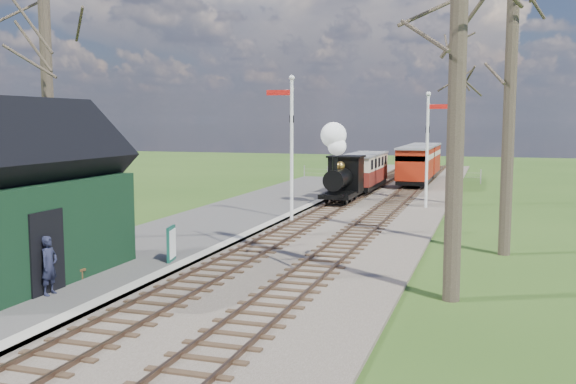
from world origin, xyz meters
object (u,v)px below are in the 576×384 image
Objects in this scene: bench at (53,267)px; person at (49,265)px; semaphore_near at (290,138)px; red_carriage_a at (415,165)px; sign_board at (171,244)px; semaphore_far at (429,141)px; red_carriage_b at (424,160)px; station_shed at (22,201)px; coach at (364,170)px; locomotive at (341,169)px.

bench is 1.11× the size of person.
semaphore_near reaches higher than red_carriage_a.
sign_board is 0.65× the size of bench.
semaphore_far is 15.72m from red_carriage_b.
station_shed reaches higher than coach.
person is (-5.24, -29.14, -0.55)m from red_carriage_a.
red_carriage_b is at bearing 90.00° from red_carriage_a.
red_carriage_a is at bearing 78.11° from semaphore_near.
red_carriage_a is at bearing 78.19° from bench.
bench is (-3.28, -18.39, -1.28)m from locomotive.
coach is 24.68m from bench.
semaphore_far is 10.34m from red_carriage_a.
red_carriage_a is 25.31m from sign_board.
coach is at bearing 79.96° from station_shed.
semaphore_near is (3.53, 12.00, 1.35)m from station_shed.
semaphore_near is 0.96× the size of coach.
semaphore_near reaches higher than red_carriage_b.
semaphore_near is 1.53× the size of locomotive.
person is at bearing -100.19° from red_carriage_a.
sign_board is at bearing -96.08° from locomotive.
red_carriage_a is at bearing 100.05° from semaphore_far.
station_shed is at bearing -106.38° from semaphore_near.
locomotive is 19.55m from person.
station_shed is 12.58m from semaphore_near.
station_shed reaches higher than red_carriage_a.
person is (-2.64, -25.40, -0.48)m from coach.
semaphore_near is 4.37× the size of person.
locomotive is 2.56× the size of bench.
red_carriage_a reaches higher than coach.
coach is (0.01, 6.06, -0.50)m from locomotive.
locomotive is 6.08m from coach.
person is at bearing -34.27° from station_shed.
bench is 1.20m from person.
station_shed is 3.97× the size of bench.
locomotive is 18.73m from bench.
semaphore_near is 9.43m from sign_board.
semaphore_near is 3.92× the size of bench.
coach is 4.09× the size of bench.
coach is (4.30, 24.27, -0.88)m from station_shed.
red_carriage_a and red_carriage_b have the same top height.
coach is (-4.37, 6.27, -1.96)m from semaphore_far.
red_carriage_a is at bearing 76.17° from station_shed.
red_carriage_a is 3.13× the size of bench.
semaphore_near is 1.25× the size of red_carriage_b.
sign_board is (-4.23, -24.94, -0.74)m from red_carriage_a.
coach is 21.28m from sign_board.
red_carriage_a is at bearing -12.30° from person.
locomotive reaches higher than bench.
station_shed reaches higher than red_carriage_b.
semaphore_near is 5.99× the size of sign_board.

